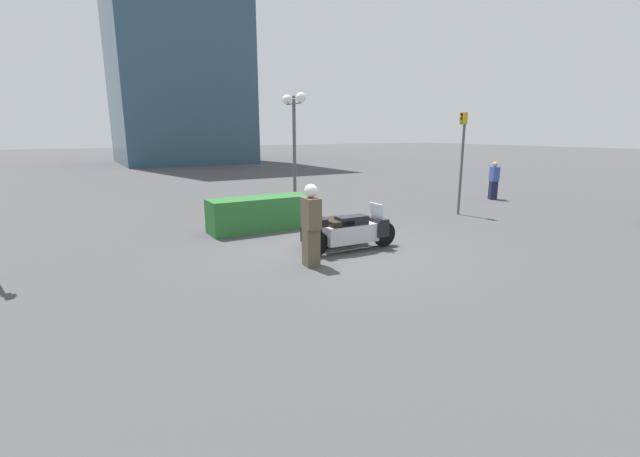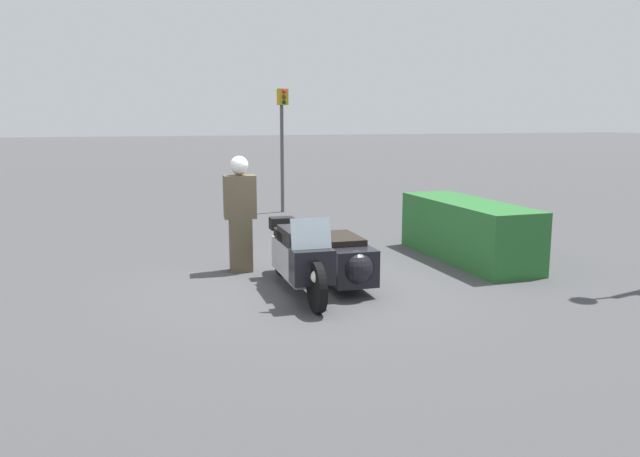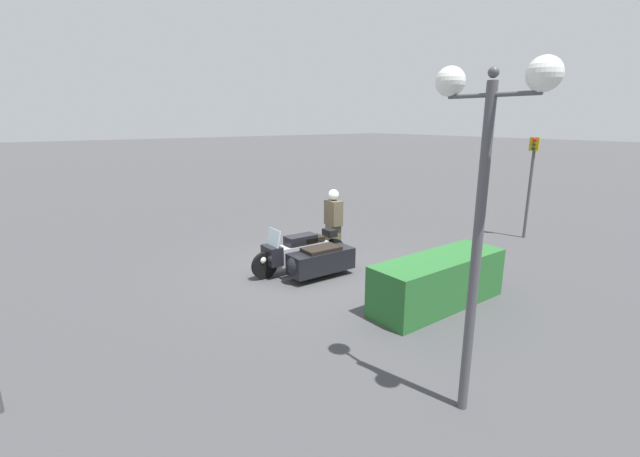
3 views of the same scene
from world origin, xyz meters
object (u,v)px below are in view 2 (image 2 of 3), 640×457
object	(u,v)px
police_motorcycle	(323,258)
hedge_bush_curbside	(467,231)
officer_rider	(240,211)
traffic_light_far	(282,131)

from	to	relation	value
police_motorcycle	hedge_bush_curbside	distance (m)	3.15
officer_rider	traffic_light_far	xyz separation A→B (m)	(-5.89, 2.27, 1.11)
police_motorcycle	hedge_bush_curbside	xyz separation A→B (m)	(-1.06, 2.96, 0.04)
officer_rider	hedge_bush_curbside	bearing A→B (deg)	-90.18
police_motorcycle	hedge_bush_curbside	world-z (taller)	police_motorcycle
police_motorcycle	traffic_light_far	bearing A→B (deg)	171.09
police_motorcycle	hedge_bush_curbside	bearing A→B (deg)	111.65
police_motorcycle	officer_rider	distance (m)	1.78
officer_rider	hedge_bush_curbside	xyz separation A→B (m)	(0.40, 3.83, -0.46)
officer_rider	hedge_bush_curbside	world-z (taller)	officer_rider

